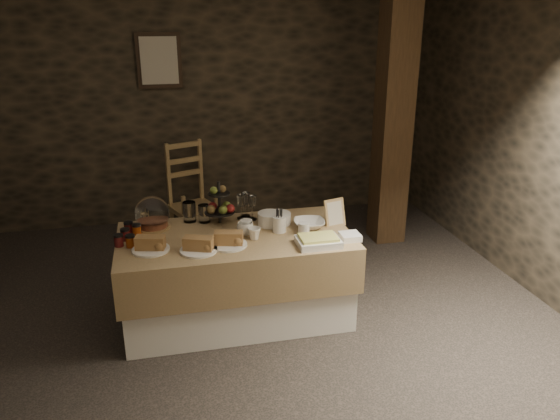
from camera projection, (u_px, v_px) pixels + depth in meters
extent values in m
cube|color=black|center=(205.00, 341.00, 3.93)|extent=(5.50, 5.00, 0.01)
cube|color=black|center=(177.00, 104.00, 5.76)|extent=(5.50, 0.02, 2.60)
cube|color=white|center=(236.00, 278.00, 4.15)|extent=(1.65, 0.85, 0.64)
cube|color=brown|center=(236.00, 256.00, 4.09)|extent=(1.71, 0.91, 0.35)
cube|color=#9D7B43|center=(194.00, 208.00, 5.85)|extent=(0.55, 0.54, 0.05)
cube|color=#9D7B43|center=(190.00, 160.00, 5.84)|extent=(0.40, 0.18, 0.41)
cube|color=black|center=(394.00, 113.00, 5.24)|extent=(0.30, 0.30, 2.60)
cube|color=black|center=(159.00, 60.00, 5.55)|extent=(0.45, 0.03, 0.55)
cube|color=beige|center=(159.00, 61.00, 5.52)|extent=(0.37, 0.01, 0.47)
cylinder|color=white|center=(270.00, 219.00, 4.19)|extent=(0.19, 0.19, 0.10)
cylinder|color=white|center=(278.00, 218.00, 4.23)|extent=(0.20, 0.20, 0.08)
cylinder|color=white|center=(279.00, 224.00, 4.07)|extent=(0.10, 0.10, 0.12)
imported|color=white|center=(245.00, 229.00, 4.02)|extent=(0.15, 0.15, 0.10)
imported|color=white|center=(254.00, 233.00, 3.94)|extent=(0.10, 0.10, 0.09)
cylinder|color=white|center=(246.00, 226.00, 4.06)|extent=(0.09, 0.09, 0.09)
cylinder|color=white|center=(304.00, 229.00, 4.02)|extent=(0.08, 0.08, 0.09)
imported|color=white|center=(309.00, 224.00, 4.16)|extent=(0.26, 0.26, 0.06)
cylinder|color=#9D7B43|center=(153.00, 227.00, 4.15)|extent=(0.26, 0.26, 0.01)
cylinder|color=brown|center=(153.00, 222.00, 4.14)|extent=(0.22, 0.22, 0.07)
sphere|color=white|center=(152.00, 213.00, 4.11)|extent=(0.26, 0.26, 0.26)
cylinder|color=black|center=(219.00, 202.00, 4.20)|extent=(0.02, 0.02, 0.34)
cylinder|color=black|center=(220.00, 212.00, 4.23)|extent=(0.24, 0.24, 0.01)
cylinder|color=black|center=(219.00, 194.00, 4.18)|extent=(0.17, 0.17, 0.01)
sphere|color=olive|center=(227.00, 206.00, 4.26)|extent=(0.07, 0.07, 0.07)
sphere|color=maroon|center=(213.00, 206.00, 4.24)|extent=(0.07, 0.07, 0.07)
sphere|color=olive|center=(223.00, 210.00, 4.17)|extent=(0.07, 0.07, 0.07)
sphere|color=brown|center=(211.00, 210.00, 4.18)|extent=(0.07, 0.07, 0.07)
sphere|color=maroon|center=(230.00, 208.00, 4.20)|extent=(0.07, 0.07, 0.07)
cylinder|color=white|center=(151.00, 249.00, 3.76)|extent=(0.26, 0.26, 0.01)
cube|color=brown|center=(150.00, 243.00, 3.75)|extent=(0.22, 0.13, 0.09)
cylinder|color=white|center=(199.00, 250.00, 3.75)|extent=(0.26, 0.26, 0.01)
cube|color=brown|center=(198.00, 243.00, 3.73)|extent=(0.22, 0.15, 0.09)
cylinder|color=white|center=(229.00, 245.00, 3.84)|extent=(0.26, 0.26, 0.01)
cube|color=brown|center=(229.00, 238.00, 3.82)|extent=(0.22, 0.13, 0.09)
cylinder|color=maroon|center=(125.00, 235.00, 3.92)|extent=(0.06, 0.06, 0.07)
cylinder|color=#AB4411|center=(130.00, 242.00, 3.81)|extent=(0.06, 0.06, 0.07)
cylinder|color=maroon|center=(119.00, 241.00, 3.82)|extent=(0.06, 0.06, 0.07)
cylinder|color=#AB4411|center=(137.00, 231.00, 4.00)|extent=(0.06, 0.06, 0.07)
cylinder|color=maroon|center=(129.00, 228.00, 4.05)|extent=(0.06, 0.06, 0.07)
cube|color=white|center=(318.00, 242.00, 3.84)|extent=(0.30, 0.22, 0.05)
cube|color=#E0DB6C|center=(318.00, 237.00, 3.83)|extent=(0.26, 0.18, 0.02)
cube|color=white|center=(350.00, 237.00, 3.94)|extent=(0.14, 0.14, 0.04)
cube|color=#9D7B43|center=(335.00, 213.00, 4.20)|extent=(0.18, 0.11, 0.22)
cylinder|color=white|center=(189.00, 212.00, 4.25)|extent=(0.10, 0.10, 0.16)
cylinder|color=white|center=(204.00, 213.00, 4.25)|extent=(0.09, 0.09, 0.14)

